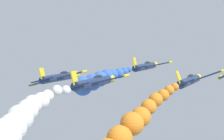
% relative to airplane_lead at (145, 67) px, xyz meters
% --- Properties ---
extents(airplane_lead, '(9.40, 10.35, 3.06)m').
position_rel_airplane_lead_xyz_m(airplane_lead, '(0.00, 0.00, 0.00)').
color(airplane_lead, navy).
extents(smoke_trail_lead, '(2.58, 15.93, 2.82)m').
position_rel_airplane_lead_xyz_m(smoke_trail_lead, '(-0.21, -17.69, -0.61)').
color(smoke_trail_lead, blue).
extents(airplane_left_inner, '(9.34, 10.35, 3.21)m').
position_rel_airplane_lead_xyz_m(airplane_left_inner, '(-9.40, -12.12, -1.09)').
color(airplane_left_inner, navy).
extents(airplane_right_inner, '(9.05, 10.35, 3.77)m').
position_rel_airplane_lead_xyz_m(airplane_right_inner, '(10.09, -11.09, -0.94)').
color(airplane_right_inner, navy).
extents(smoke_trail_right_inner, '(2.99, 18.52, 5.52)m').
position_rel_airplane_lead_xyz_m(smoke_trail_right_inner, '(9.30, -30.71, -3.33)').
color(smoke_trail_right_inner, orange).
extents(airplane_left_outer, '(9.34, 10.35, 3.21)m').
position_rel_airplane_lead_xyz_m(airplane_left_outer, '(0.65, -21.03, -0.56)').
color(airplane_left_outer, navy).
extents(smoke_trail_left_outer, '(7.20, 20.38, 4.31)m').
position_rel_airplane_lead_xyz_m(smoke_trail_left_outer, '(4.15, -41.90, -2.05)').
color(smoke_trail_left_outer, white).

